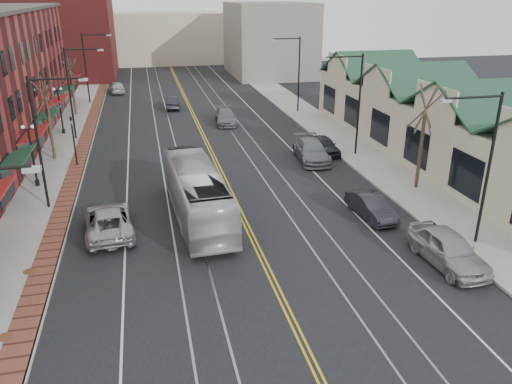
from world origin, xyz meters
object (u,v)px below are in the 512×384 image
parked_car_b (371,206)px  parked_car_c (311,151)px  transit_bus (197,193)px  parked_suv (109,221)px  parked_car_a (448,249)px  parked_car_d (324,145)px

parked_car_b → parked_car_c: 11.07m
transit_bus → parked_suv: bearing=8.3°
transit_bus → parked_suv: size_ratio=2.02×
transit_bus → parked_car_a: bearing=140.9°
transit_bus → parked_suv: (-5.07, -1.03, -0.79)m
transit_bus → parked_car_c: 13.43m
parked_suv → parked_car_c: bearing=-152.6°
parked_suv → parked_car_d: bearing=-151.5°
parked_suv → parked_car_a: bearing=150.6°
transit_bus → parked_car_a: transit_bus is taller
parked_suv → parked_car_b: parked_suv is taller
parked_car_a → parked_car_d: parked_car_a is taller
parked_car_c → parked_suv: bearing=-141.1°
parked_car_a → parked_car_d: size_ratio=1.21×
parked_car_a → parked_car_d: (0.36, 18.61, -0.15)m
parked_car_c → parked_car_d: 2.23m
parked_suv → parked_car_c: 18.08m
parked_car_a → parked_car_c: 17.13m
parked_car_a → parked_car_d: bearing=86.4°
transit_bus → parked_car_b: transit_bus is taller
transit_bus → parked_car_c: size_ratio=2.01×
parked_car_a → parked_car_b: 6.15m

